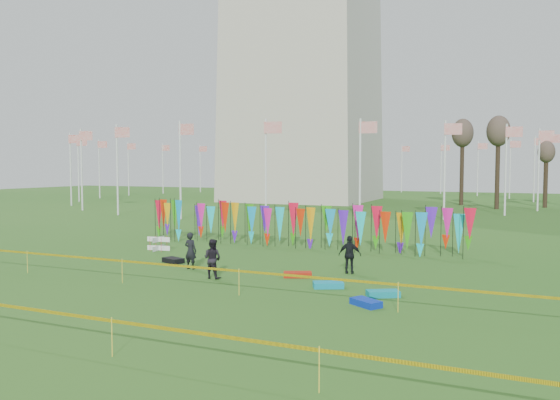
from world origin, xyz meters
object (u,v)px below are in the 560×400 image
at_px(kite_bag_turquoise, 328,285).
at_px(kite_bag_red, 298,275).
at_px(kite_bag_teal, 383,294).
at_px(person_right, 350,255).
at_px(person_left, 191,251).
at_px(box_kite, 158,244).
at_px(person_mid, 212,259).
at_px(kite_bag_blue, 366,303).
at_px(kite_bag_black, 173,260).

distance_m(kite_bag_turquoise, kite_bag_red, 2.13).
distance_m(kite_bag_red, kite_bag_teal, 4.18).
height_order(person_right, kite_bag_red, person_right).
xyz_separation_m(person_left, kite_bag_turquoise, (6.42, -1.08, -0.67)).
bearing_deg(box_kite, person_mid, -38.88).
bearing_deg(person_right, kite_bag_blue, 101.96).
xyz_separation_m(kite_bag_blue, kite_bag_teal, (0.21, 1.41, -0.00)).
bearing_deg(person_left, kite_bag_blue, 163.22).
bearing_deg(person_right, person_mid, 23.16).
xyz_separation_m(kite_bag_red, kite_bag_teal, (3.76, -1.83, 0.00)).
distance_m(kite_bag_red, kite_bag_black, 6.30).
bearing_deg(kite_bag_blue, person_mid, 165.01).
distance_m(person_right, kite_bag_black, 7.98).
bearing_deg(kite_bag_turquoise, box_kite, 156.23).
bearing_deg(person_mid, kite_bag_blue, 167.47).
distance_m(person_mid, kite_bag_black, 4.08).
bearing_deg(kite_bag_teal, kite_bag_blue, -98.34).
height_order(person_left, kite_bag_turquoise, person_left).
xyz_separation_m(box_kite, kite_bag_teal, (12.77, -5.23, -0.26)).
distance_m(kite_bag_blue, kite_bag_black, 10.58).
bearing_deg(kite_bag_red, kite_bag_blue, -42.37).
bearing_deg(person_left, kite_bag_teal, 172.53).
bearing_deg(kite_bag_red, kite_bag_teal, -25.95).
height_order(kite_bag_turquoise, kite_bag_black, kite_bag_black).
bearing_deg(kite_bag_turquoise, kite_bag_black, 165.69).
height_order(person_left, kite_bag_black, person_left).
distance_m(kite_bag_black, kite_bag_teal, 10.34).
xyz_separation_m(person_left, kite_bag_black, (-1.53, 0.94, -0.66)).
distance_m(person_right, kite_bag_turquoise, 2.85).
relative_size(person_right, kite_bag_teal, 1.45).
xyz_separation_m(person_left, kite_bag_red, (4.73, 0.22, -0.67)).
height_order(kite_bag_red, kite_bag_black, kite_bag_black).
xyz_separation_m(box_kite, person_right, (10.67, -1.94, 0.41)).
xyz_separation_m(box_kite, kite_bag_blue, (12.56, -6.64, -0.26)).
height_order(kite_bag_blue, kite_bag_red, kite_bag_blue).
distance_m(person_mid, kite_bag_teal, 6.71).
relative_size(person_mid, kite_bag_turquoise, 1.44).
relative_size(person_mid, kite_bag_blue, 1.57).
height_order(person_right, kite_bag_black, person_right).
relative_size(box_kite, kite_bag_red, 0.66).
xyz_separation_m(person_mid, person_right, (4.57, 2.98, 0.00)).
xyz_separation_m(box_kite, person_mid, (6.09, -4.91, 0.40)).
distance_m(person_mid, kite_bag_turquoise, 4.65).
bearing_deg(kite_bag_blue, kite_bag_black, 158.01).
bearing_deg(person_right, kite_bag_red, 31.55).
bearing_deg(kite_bag_turquoise, kite_bag_teal, -14.19).
distance_m(kite_bag_turquoise, kite_bag_black, 8.20).
bearing_deg(box_kite, kite_bag_teal, -22.29).
relative_size(box_kite, person_mid, 0.47).
height_order(person_mid, kite_bag_turquoise, person_mid).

